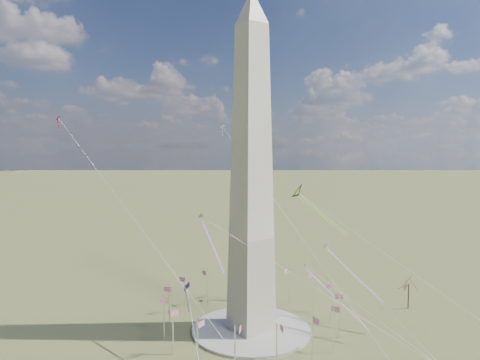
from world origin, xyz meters
TOP-DOWN VIEW (x-y plane):
  - ground at (0.00, 0.00)m, footprint 2000.00×2000.00m
  - plaza at (0.00, 0.00)m, footprint 36.00×36.00m
  - washington_monument at (0.00, 0.00)m, footprint 15.56×15.56m
  - flagpole_ring at (-0.00, -0.00)m, footprint 54.40×54.40m
  - tree_near at (55.05, -16.58)m, footprint 7.04×7.04m
  - kite_delta_black at (31.63, 13.04)m, footprint 13.12×21.11m
  - kite_diamond_purple at (-22.65, -1.82)m, footprint 2.23×2.99m
  - kite_streamer_left at (23.57, -15.57)m, footprint 4.50×20.18m
  - kite_streamer_mid at (-16.37, -2.82)m, footprint 4.58×18.18m
  - kite_streamer_right at (23.94, -7.36)m, footprint 6.47×23.46m
  - kite_small_red at (-45.96, 34.37)m, footprint 1.41×2.19m
  - kite_small_white at (16.94, 42.47)m, footprint 1.36×2.11m

SIDE VIEW (x-z plane):
  - ground at x=0.00m, z-range 0.00..0.00m
  - plaza at x=0.00m, z-range 0.00..0.80m
  - flagpole_ring at x=0.00m, z-range 0.77..13.77m
  - tree_near at x=55.05m, z-range 2.62..14.95m
  - kite_streamer_right at x=23.94m, z-range 3.00..19.30m
  - kite_diamond_purple at x=-22.65m, z-range 13.27..22.00m
  - kite_streamer_left at x=23.57m, z-range 13.11..27.03m
  - kite_streamer_mid at x=-16.37m, z-range 25.35..37.93m
  - kite_delta_black at x=31.63m, z-range 29.66..47.09m
  - washington_monument at x=0.00m, z-range -2.05..97.95m
  - kite_small_white at x=16.94m, z-range 60.92..65.56m
  - kite_small_red at x=-45.96m, z-range 61.42..66.22m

